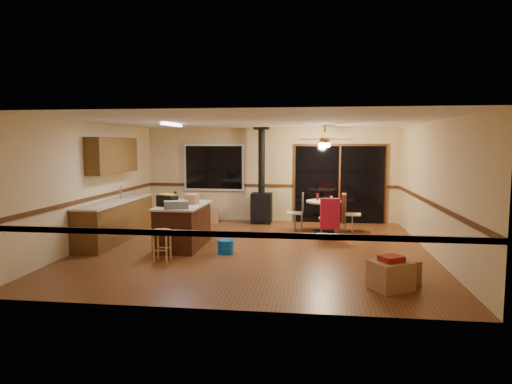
% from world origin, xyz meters
% --- Properties ---
extents(floor, '(7.00, 7.00, 0.00)m').
position_xyz_m(floor, '(0.00, 0.00, 0.00)').
color(floor, brown).
rests_on(floor, ground).
extents(ceiling, '(7.00, 7.00, 0.00)m').
position_xyz_m(ceiling, '(0.00, 0.00, 2.60)').
color(ceiling, silver).
rests_on(ceiling, ground).
extents(wall_back, '(7.00, 0.00, 7.00)m').
position_xyz_m(wall_back, '(0.00, 3.50, 1.30)').
color(wall_back, '#D1B584').
rests_on(wall_back, ground).
extents(wall_front, '(7.00, 0.00, 7.00)m').
position_xyz_m(wall_front, '(0.00, -3.50, 1.30)').
color(wall_front, '#D1B584').
rests_on(wall_front, ground).
extents(wall_left, '(0.00, 7.00, 7.00)m').
position_xyz_m(wall_left, '(-3.50, 0.00, 1.30)').
color(wall_left, '#D1B584').
rests_on(wall_left, ground).
extents(wall_right, '(0.00, 7.00, 7.00)m').
position_xyz_m(wall_right, '(3.50, 0.00, 1.30)').
color(wall_right, '#D1B584').
rests_on(wall_right, ground).
extents(chair_rail, '(7.00, 7.00, 0.08)m').
position_xyz_m(chair_rail, '(0.00, 0.00, 1.00)').
color(chair_rail, '#492712').
rests_on(chair_rail, ground).
extents(window, '(1.72, 0.10, 1.32)m').
position_xyz_m(window, '(-1.60, 3.45, 1.50)').
color(window, black).
rests_on(window, ground).
extents(sliding_door, '(2.52, 0.10, 2.10)m').
position_xyz_m(sliding_door, '(1.90, 3.45, 1.05)').
color(sliding_door, black).
rests_on(sliding_door, ground).
extents(lower_cabinets, '(0.60, 3.00, 0.86)m').
position_xyz_m(lower_cabinets, '(-3.20, 0.50, 0.43)').
color(lower_cabinets, brown).
rests_on(lower_cabinets, ground).
extents(countertop, '(0.64, 3.04, 0.04)m').
position_xyz_m(countertop, '(-3.20, 0.50, 0.88)').
color(countertop, beige).
rests_on(countertop, lower_cabinets).
extents(upper_cabinets, '(0.35, 2.00, 0.80)m').
position_xyz_m(upper_cabinets, '(-3.33, 0.70, 1.90)').
color(upper_cabinets, brown).
rests_on(upper_cabinets, ground).
extents(kitchen_island, '(0.88, 1.68, 0.90)m').
position_xyz_m(kitchen_island, '(-1.50, 0.00, 0.45)').
color(kitchen_island, '#34170D').
rests_on(kitchen_island, ground).
extents(wood_stove, '(0.55, 0.50, 2.52)m').
position_xyz_m(wood_stove, '(-0.20, 3.05, 0.73)').
color(wood_stove, black).
rests_on(wood_stove, ground).
extents(ceiling_fan, '(0.24, 0.24, 0.55)m').
position_xyz_m(ceiling_fan, '(1.45, 1.98, 2.21)').
color(ceiling_fan, brown).
rests_on(ceiling_fan, ceiling).
extents(fluorescent_strip, '(0.10, 1.20, 0.04)m').
position_xyz_m(fluorescent_strip, '(-1.80, 0.30, 2.56)').
color(fluorescent_strip, white).
rests_on(fluorescent_strip, ceiling).
extents(toolbox_grey, '(0.53, 0.40, 0.15)m').
position_xyz_m(toolbox_grey, '(-1.46, -0.59, 0.97)').
color(toolbox_grey, slate).
rests_on(toolbox_grey, kitchen_island).
extents(toolbox_black, '(0.46, 0.35, 0.22)m').
position_xyz_m(toolbox_black, '(-1.73, -0.33, 1.01)').
color(toolbox_black, black).
rests_on(toolbox_black, kitchen_island).
extents(toolbox_yellow_lid, '(0.39, 0.30, 0.03)m').
position_xyz_m(toolbox_yellow_lid, '(-1.73, -0.33, 1.14)').
color(toolbox_yellow_lid, gold).
rests_on(toolbox_yellow_lid, toolbox_black).
extents(box_on_island, '(0.24, 0.32, 0.21)m').
position_xyz_m(box_on_island, '(-1.33, 0.11, 1.00)').
color(box_on_island, '#A06F47').
rests_on(box_on_island, kitchen_island).
extents(bottle_dark, '(0.09, 0.09, 0.25)m').
position_xyz_m(bottle_dark, '(-1.74, 0.24, 1.02)').
color(bottle_dark, black).
rests_on(bottle_dark, kitchen_island).
extents(bottle_pink, '(0.07, 0.07, 0.22)m').
position_xyz_m(bottle_pink, '(-1.37, 0.10, 1.01)').
color(bottle_pink, '#D84C8C').
rests_on(bottle_pink, kitchen_island).
extents(bottle_white, '(0.07, 0.07, 0.17)m').
position_xyz_m(bottle_white, '(-1.39, 0.53, 0.99)').
color(bottle_white, white).
rests_on(bottle_white, kitchen_island).
extents(bar_stool, '(0.34, 0.34, 0.59)m').
position_xyz_m(bar_stool, '(-1.56, -1.17, 0.29)').
color(bar_stool, tan).
rests_on(bar_stool, floor).
extents(blue_bucket, '(0.33, 0.33, 0.27)m').
position_xyz_m(blue_bucket, '(-0.51, -0.46, 0.13)').
color(blue_bucket, '#0D56B6').
rests_on(blue_bucket, floor).
extents(dining_table, '(0.84, 0.84, 0.78)m').
position_xyz_m(dining_table, '(1.45, 1.98, 0.53)').
color(dining_table, black).
rests_on(dining_table, ground).
extents(glass_red, '(0.08, 0.08, 0.17)m').
position_xyz_m(glass_red, '(1.30, 2.08, 0.87)').
color(glass_red, '#590C14').
rests_on(glass_red, dining_table).
extents(glass_cream, '(0.07, 0.07, 0.12)m').
position_xyz_m(glass_cream, '(1.63, 1.93, 0.84)').
color(glass_cream, beige).
rests_on(glass_cream, dining_table).
extents(chair_left, '(0.42, 0.41, 0.51)m').
position_xyz_m(chair_left, '(0.85, 2.08, 0.59)').
color(chair_left, '#C1B08F').
rests_on(chair_left, ground).
extents(chair_near, '(0.47, 0.51, 0.70)m').
position_xyz_m(chair_near, '(1.57, 1.10, 0.60)').
color(chair_near, '#C1B08F').
rests_on(chair_near, ground).
extents(chair_right, '(0.50, 0.47, 0.70)m').
position_xyz_m(chair_right, '(1.97, 2.05, 0.60)').
color(chair_right, '#C1B08F').
rests_on(chair_right, ground).
extents(box_under_window, '(0.48, 0.40, 0.35)m').
position_xyz_m(box_under_window, '(-1.60, 2.96, 0.18)').
color(box_under_window, '#A06F47').
rests_on(box_under_window, floor).
extents(box_corner_a, '(0.72, 0.69, 0.42)m').
position_xyz_m(box_corner_a, '(2.36, -2.35, 0.21)').
color(box_corner_a, '#A06F47').
rests_on(box_corner_a, floor).
extents(box_corner_b, '(0.52, 0.47, 0.37)m').
position_xyz_m(box_corner_b, '(2.60, -1.96, 0.18)').
color(box_corner_b, '#A06F47').
rests_on(box_corner_b, floor).
extents(box_small_red, '(0.41, 0.39, 0.08)m').
position_xyz_m(box_small_red, '(2.36, -2.35, 0.46)').
color(box_small_red, maroon).
rests_on(box_small_red, box_corner_a).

